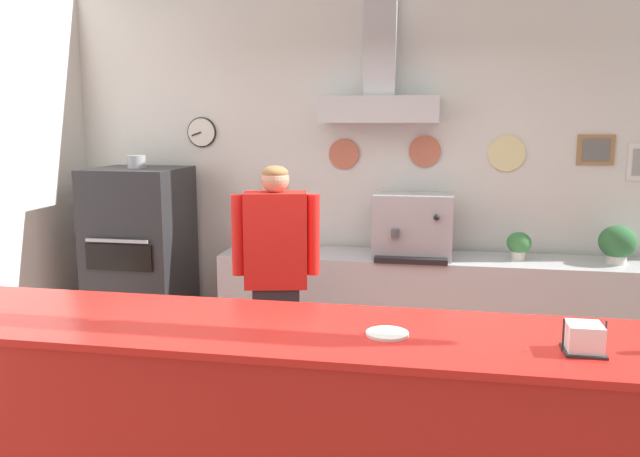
{
  "coord_description": "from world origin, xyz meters",
  "views": [
    {
      "loc": [
        0.42,
        -2.89,
        1.9
      ],
      "look_at": [
        -0.25,
        0.66,
        1.29
      ],
      "focal_mm": 35.95,
      "sensor_mm": 36.0,
      "label": 1
    }
  ],
  "objects_px": {
    "shop_worker": "(276,287)",
    "potted_oregano": "(519,244)",
    "pizza_oven": "(141,263)",
    "potted_rosemary": "(618,243)",
    "napkin_holder": "(584,339)",
    "condiment_plate": "(387,334)",
    "espresso_machine": "(413,226)"
  },
  "relations": [
    {
      "from": "shop_worker",
      "to": "potted_oregano",
      "type": "relative_size",
      "value": 7.88
    },
    {
      "from": "pizza_oven",
      "to": "potted_rosemary",
      "type": "distance_m",
      "value": 3.63
    },
    {
      "from": "potted_rosemary",
      "to": "pizza_oven",
      "type": "bearing_deg",
      "value": -177.87
    },
    {
      "from": "potted_rosemary",
      "to": "napkin_holder",
      "type": "height_order",
      "value": "napkin_holder"
    },
    {
      "from": "condiment_plate",
      "to": "napkin_holder",
      "type": "bearing_deg",
      "value": -4.64
    },
    {
      "from": "potted_rosemary",
      "to": "condiment_plate",
      "type": "bearing_deg",
      "value": -120.94
    },
    {
      "from": "shop_worker",
      "to": "potted_rosemary",
      "type": "distance_m",
      "value": 2.5
    },
    {
      "from": "pizza_oven",
      "to": "condiment_plate",
      "type": "xyz_separation_m",
      "value": [
        2.17,
        -2.28,
        0.31
      ]
    },
    {
      "from": "napkin_holder",
      "to": "condiment_plate",
      "type": "distance_m",
      "value": 0.72
    },
    {
      "from": "napkin_holder",
      "to": "condiment_plate",
      "type": "bearing_deg",
      "value": 175.36
    },
    {
      "from": "pizza_oven",
      "to": "napkin_holder",
      "type": "relative_size",
      "value": 10.81
    },
    {
      "from": "espresso_machine",
      "to": "condiment_plate",
      "type": "relative_size",
      "value": 3.47
    },
    {
      "from": "pizza_oven",
      "to": "potted_rosemary",
      "type": "relative_size",
      "value": 5.84
    },
    {
      "from": "espresso_machine",
      "to": "condiment_plate",
      "type": "bearing_deg",
      "value": -89.81
    },
    {
      "from": "pizza_oven",
      "to": "espresso_machine",
      "type": "bearing_deg",
      "value": 2.68
    },
    {
      "from": "espresso_machine",
      "to": "napkin_holder",
      "type": "bearing_deg",
      "value": -73.56
    },
    {
      "from": "napkin_holder",
      "to": "shop_worker",
      "type": "bearing_deg",
      "value": 137.21
    },
    {
      "from": "shop_worker",
      "to": "potted_rosemary",
      "type": "relative_size",
      "value": 5.85
    },
    {
      "from": "shop_worker",
      "to": "napkin_holder",
      "type": "relative_size",
      "value": 10.82
    },
    {
      "from": "potted_rosemary",
      "to": "condiment_plate",
      "type": "height_order",
      "value": "potted_rosemary"
    },
    {
      "from": "espresso_machine",
      "to": "potted_oregano",
      "type": "distance_m",
      "value": 0.79
    },
    {
      "from": "shop_worker",
      "to": "potted_oregano",
      "type": "bearing_deg",
      "value": -157.93
    },
    {
      "from": "potted_oregano",
      "to": "napkin_holder",
      "type": "relative_size",
      "value": 1.37
    },
    {
      "from": "pizza_oven",
      "to": "potted_rosemary",
      "type": "height_order",
      "value": "pizza_oven"
    },
    {
      "from": "shop_worker",
      "to": "espresso_machine",
      "type": "bearing_deg",
      "value": -139.65
    },
    {
      "from": "espresso_machine",
      "to": "potted_rosemary",
      "type": "bearing_deg",
      "value": 1.31
    },
    {
      "from": "espresso_machine",
      "to": "napkin_holder",
      "type": "distance_m",
      "value": 2.55
    },
    {
      "from": "potted_oregano",
      "to": "napkin_holder",
      "type": "height_order",
      "value": "napkin_holder"
    },
    {
      "from": "potted_rosemary",
      "to": "potted_oregano",
      "type": "bearing_deg",
      "value": 179.65
    },
    {
      "from": "shop_worker",
      "to": "condiment_plate",
      "type": "height_order",
      "value": "shop_worker"
    },
    {
      "from": "shop_worker",
      "to": "napkin_holder",
      "type": "bearing_deg",
      "value": 124.64
    },
    {
      "from": "potted_oregano",
      "to": "napkin_holder",
      "type": "bearing_deg",
      "value": -91.3
    }
  ]
}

